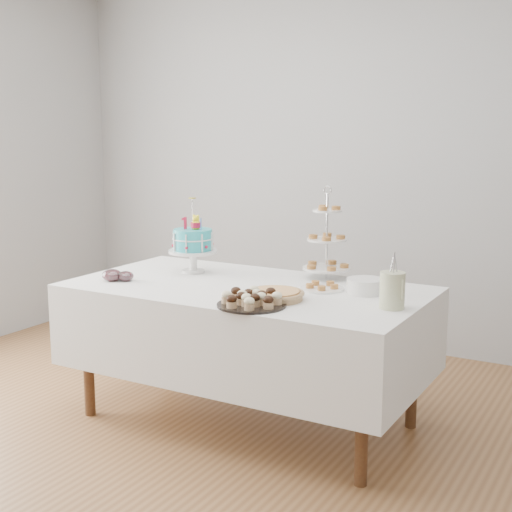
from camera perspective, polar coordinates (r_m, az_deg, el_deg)
The scene contains 12 objects.
floor at distance 3.85m, azimuth -3.05°, elevation -14.53°, with size 5.00×5.00×0.00m, color brown.
walls at distance 3.51m, azimuth -3.26°, elevation 5.92°, with size 5.04×4.04×2.70m.
table at distance 3.90m, azimuth -0.74°, elevation -5.68°, with size 1.92×1.02×0.77m.
birthday_cake at distance 4.20m, azimuth -5.06°, elevation 0.28°, with size 0.29×0.29×0.44m.
cupcake_tray at distance 3.41m, azimuth -0.35°, elevation -3.42°, with size 0.34×0.34×0.08m.
pie at distance 3.54m, azimuth 1.51°, elevation -3.09°, with size 0.30×0.30×0.05m.
tiered_stand at distance 4.03m, azimuth 5.68°, elevation 1.27°, with size 0.27×0.27×0.52m.
plate_stack at distance 3.72m, azimuth 8.75°, elevation -2.39°, with size 0.20×0.20×0.08m.
pastry_plate at distance 3.78m, azimuth 5.32°, elevation -2.47°, with size 0.23×0.23×0.03m.
jam_bowl_a at distance 4.05m, azimuth -11.45°, elevation -1.53°, with size 0.11×0.11×0.07m.
jam_bowl_b at distance 4.04m, azimuth -10.41°, elevation -1.61°, with size 0.09×0.09×0.06m.
utensil_pitcher at distance 3.42m, azimuth 10.86°, elevation -2.59°, with size 0.12×0.12×0.27m.
Camera 1 is at (1.90, -2.93, 1.61)m, focal length 50.00 mm.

